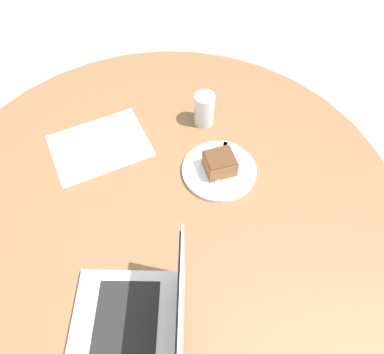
{
  "coord_description": "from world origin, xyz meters",
  "views": [
    {
      "loc": [
        -0.15,
        0.53,
        1.6
      ],
      "look_at": [
        -0.07,
        -0.06,
        0.76
      ],
      "focal_mm": 35.0,
      "sensor_mm": 36.0,
      "label": 1
    }
  ],
  "objects": [
    {
      "name": "ground_plane",
      "position": [
        0.0,
        0.0,
        0.0
      ],
      "size": [
        12.0,
        12.0,
        0.0
      ],
      "primitive_type": "plane",
      "color": "#B7AD9E"
    },
    {
      "name": "paper_document",
      "position": [
        0.23,
        -0.16,
        0.72
      ],
      "size": [
        0.36,
        0.34,
        0.0
      ],
      "rotation": [
        0.0,
        0.0,
        0.58
      ],
      "color": "white",
      "rests_on": "dining_table"
    },
    {
      "name": "laptop",
      "position": [
        -0.02,
        0.36,
        0.76
      ],
      "size": [
        0.28,
        0.32,
        0.26
      ],
      "rotation": [
        0.0,
        0.0,
        4.83
      ],
      "color": "silver",
      "rests_on": "dining_table"
    },
    {
      "name": "dining_table",
      "position": [
        0.0,
        0.0,
        0.61
      ],
      "size": [
        1.32,
        1.32,
        0.72
      ],
      "color": "brown",
      "rests_on": "ground_plane"
    },
    {
      "name": "cake_slice",
      "position": [
        -0.14,
        -0.11,
        0.76
      ],
      "size": [
        0.11,
        0.1,
        0.06
      ],
      "rotation": [
        0.0,
        0.0,
        2.01
      ],
      "color": "brown",
      "rests_on": "plate"
    },
    {
      "name": "water_glass",
      "position": [
        -0.08,
        -0.31,
        0.77
      ],
      "size": [
        0.06,
        0.06,
        0.11
      ],
      "color": "silver",
      "rests_on": "dining_table"
    },
    {
      "name": "plate",
      "position": [
        -0.14,
        -0.12,
        0.72
      ],
      "size": [
        0.22,
        0.22,
        0.01
      ],
      "color": "silver",
      "rests_on": "dining_table"
    },
    {
      "name": "fork",
      "position": [
        -0.15,
        -0.15,
        0.73
      ],
      "size": [
        0.03,
        0.17,
        0.0
      ],
      "rotation": [
        0.0,
        0.0,
        4.64
      ],
      "color": "silver",
      "rests_on": "plate"
    }
  ]
}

